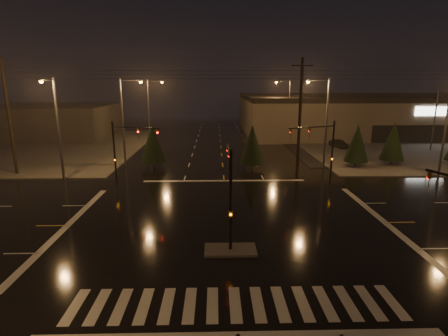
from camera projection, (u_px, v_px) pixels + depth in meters
The scene contains 24 objects.
ground at pixel (228, 224), 24.12m from camera, with size 140.00×140.00×0.00m, color black.
sidewalk_ne at pixel (415, 146), 53.96m from camera, with size 36.00×36.00×0.12m, color #494741.
sidewalk_nw at pixel (22, 147), 52.53m from camera, with size 36.00×36.00×0.12m, color #494741.
median_island at pixel (230, 250), 20.22m from camera, with size 3.00×1.60×0.15m, color #494741.
crosswalk at pixel (235, 304), 15.38m from camera, with size 15.00×2.60×0.01m, color beige.
stop_bar_near at pixel (238, 336), 13.43m from camera, with size 16.00×0.50×0.01m, color beige.
stop_bar_far at pixel (224, 181), 34.80m from camera, with size 16.00×0.50×0.01m, color beige.
retail_building at pixel (397, 113), 68.71m from camera, with size 60.20×28.30×7.20m.
commercial_block at pixel (28, 121), 63.42m from camera, with size 30.00×18.00×5.60m, color #3D3836.
signal_mast_median at pixel (230, 185), 20.25m from camera, with size 0.25×4.59×6.00m.
signal_mast_ne at pixel (324, 144), 33.29m from camera, with size 4.84×1.86×6.00m.
signal_mast_nw at pixel (124, 145), 32.84m from camera, with size 4.84×1.86×6.00m.
streetlight_1 at pixel (125, 116), 39.96m from camera, with size 2.77×0.32×10.00m.
streetlight_2 at pixel (150, 107), 55.50m from camera, with size 2.77×0.32×10.00m.
streetlight_3 at pixel (324, 117), 38.55m from camera, with size 2.77×0.32×10.00m.
streetlight_4 at pixel (288, 106), 57.98m from camera, with size 2.77×0.32×10.00m.
streetlight_5 at pixel (56, 123), 33.23m from camera, with size 0.32×2.77×10.00m.
utility_pole_0 at pixel (9, 117), 35.74m from camera, with size 2.20×0.32×12.00m.
utility_pole_1 at pixel (300, 116), 36.46m from camera, with size 2.20×0.32×12.00m.
conifer_0 at pixel (357, 143), 39.84m from camera, with size 2.71×2.71×4.94m.
conifer_1 at pixel (393, 141), 40.79m from camera, with size 2.82×2.82×5.10m.
conifer_3 at pixel (153, 143), 39.43m from camera, with size 2.87×2.87×5.19m.
conifer_4 at pixel (252, 144), 38.81m from camera, with size 2.79×2.79×5.05m.
car_parked at pixel (339, 144), 52.14m from camera, with size 1.57×3.91×1.33m, color black.
Camera 1 is at (-0.82, -22.50, 9.48)m, focal length 28.00 mm.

